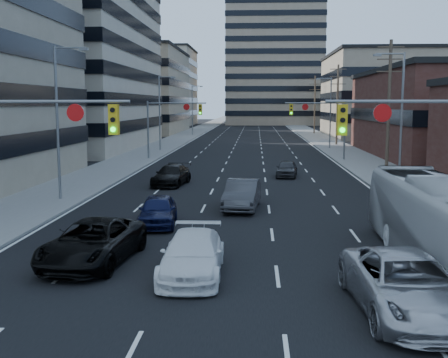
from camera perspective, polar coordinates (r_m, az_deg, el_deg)
ground at (r=13.50m, az=-1.58°, el=-17.42°), size 400.00×400.00×0.00m
road_surface at (r=142.30m, az=2.82°, el=5.34°), size 18.00×300.00×0.02m
sidewalk_left at (r=142.84m, az=-1.82°, el=5.38°), size 5.00×300.00×0.15m
sidewalk_right at (r=142.68m, az=7.46°, el=5.31°), size 5.00×300.00×0.15m
office_left_mid at (r=77.88m, az=-18.41°, el=13.37°), size 26.00×34.00×28.00m
office_left_far at (r=114.96m, az=-9.46°, el=8.68°), size 20.00×30.00×16.00m
office_right_far at (r=103.01m, az=16.85°, el=8.03°), size 22.00×28.00×14.00m
apartment_tower at (r=163.92m, az=5.12°, el=15.78°), size 26.00×26.00×58.00m
bg_block_left at (r=154.99m, az=-7.67°, el=9.16°), size 24.00×24.00×20.00m
bg_block_right at (r=145.51m, az=15.65°, el=7.47°), size 22.00×22.00×12.00m
signal_near_left at (r=21.94m, az=-19.61°, el=3.57°), size 6.59×0.33×6.00m
signal_near_right at (r=21.22m, az=20.84°, el=3.39°), size 6.59×0.33×6.00m
signal_far_left at (r=57.86m, az=-5.48°, el=6.21°), size 6.09×0.33×6.00m
signal_far_right at (r=57.58m, az=9.91°, el=6.12°), size 6.09×0.33×6.00m
utility_pole_block at (r=49.46m, az=16.41°, el=7.41°), size 2.20×0.28×11.00m
utility_pole_midblock at (r=78.97m, az=11.45°, el=7.54°), size 2.20×0.28×11.00m
utility_pole_distant at (r=108.75m, az=9.20°, el=7.58°), size 2.20×0.28×11.00m
streetlight_left_near at (r=34.14m, az=-16.35°, el=6.22°), size 2.03×0.22×9.00m
streetlight_left_mid at (r=68.14m, az=-6.44°, el=7.04°), size 2.03×0.22×9.00m
streetlight_left_far at (r=102.82m, az=-3.15°, el=7.26°), size 2.03×0.22×9.00m
streetlight_right_near at (r=38.33m, az=17.37°, el=6.30°), size 2.03×0.22×9.00m
streetlight_right_far at (r=72.78m, az=10.65°, el=6.99°), size 2.03×0.22×9.00m
black_pickup at (r=20.83m, az=-13.18°, el=-6.29°), size 3.17×5.83×1.55m
white_van at (r=18.89m, az=-3.23°, el=-7.72°), size 2.08×4.96×1.43m
silver_suv at (r=16.34m, az=18.10°, el=-10.16°), size 3.08×6.08×1.65m
transit_bus at (r=21.45m, az=20.89°, el=-4.01°), size 2.69×11.28×3.14m
sedan_blue at (r=26.69m, az=-6.74°, el=-3.21°), size 2.05×4.34×1.44m
sedan_grey_center at (r=30.66m, az=1.86°, el=-1.58°), size 2.11×5.00×1.61m
sedan_black_far at (r=39.74m, az=-5.36°, el=0.37°), size 2.59×5.10×1.42m
sedan_grey_right at (r=44.41m, az=6.40°, el=1.06°), size 1.98×4.03×1.32m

